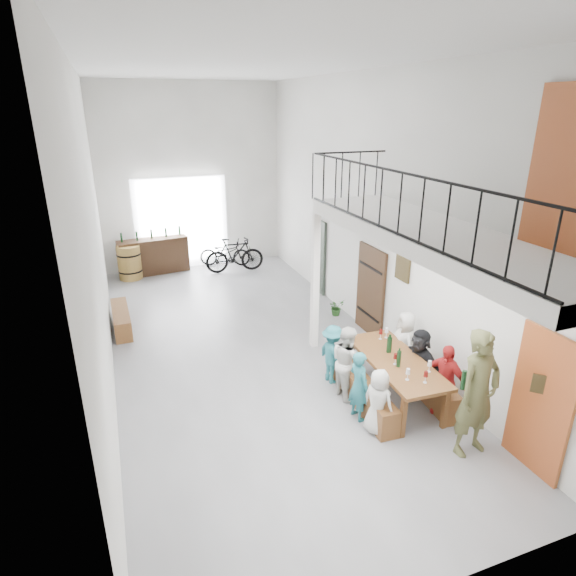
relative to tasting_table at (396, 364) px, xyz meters
name	(u,v)px	position (x,y,z in m)	size (l,w,h in m)	color
floor	(249,346)	(-1.79, 2.80, -0.71)	(12.00, 12.00, 0.00)	slate
room_walls	(244,177)	(-1.79, 2.80, 2.85)	(12.00, 12.00, 12.00)	white
gateway_portal	(182,223)	(-2.19, 8.74, 0.69)	(2.80, 0.08, 2.80)	white
right_wall_decor	(415,283)	(0.91, 0.93, 1.04)	(0.07, 8.28, 5.07)	#9F471F
balcony	(431,239)	(0.19, -0.33, 2.26)	(1.52, 5.62, 4.00)	white
tasting_table	(396,364)	(0.00, 0.00, 0.00)	(1.00, 2.22, 0.79)	brown
bench_inner	(362,392)	(-0.58, 0.07, -0.47)	(0.33, 2.04, 0.47)	brown
bench_wall	(422,379)	(0.62, 0.06, -0.46)	(0.28, 2.12, 0.49)	brown
tableware	(398,352)	(0.03, 0.01, 0.22)	(0.53, 1.62, 0.35)	black
side_bench	(121,319)	(-4.29, 4.67, -0.48)	(0.36, 1.64, 0.46)	brown
oak_barrel	(130,262)	(-3.87, 8.15, -0.20)	(0.69, 0.69, 1.01)	olive
serving_counter	(154,256)	(-3.14, 8.45, -0.17)	(2.03, 0.57, 1.07)	#3A2513
counter_bottles	(151,234)	(-3.15, 8.47, 0.51)	(1.77, 0.33, 0.28)	black
guest_left_a	(378,402)	(-0.72, -0.66, -0.16)	(0.53, 0.35, 1.09)	silver
guest_left_b	(359,385)	(-0.83, -0.23, -0.10)	(0.44, 0.29, 1.21)	#246F78
guest_left_c	(347,362)	(-0.70, 0.44, -0.05)	(0.64, 0.50, 1.32)	silver
guest_left_d	(333,354)	(-0.74, 0.92, -0.14)	(0.73, 0.42, 1.12)	#246F78
guest_right_a	(445,380)	(0.54, -0.61, -0.08)	(0.74, 0.31, 1.26)	#B01E1F
guest_right_b	(418,362)	(0.50, 0.05, -0.09)	(1.15, 0.36, 1.24)	black
guest_right_c	(405,344)	(0.64, 0.69, -0.07)	(0.62, 0.40, 1.27)	silver
host_standing	(478,394)	(0.35, -1.53, 0.27)	(0.71, 0.47, 1.96)	brown
potted_plant	(336,307)	(0.66, 3.62, -0.50)	(0.37, 0.32, 0.41)	#1C441A
bicycle_near	(225,253)	(-0.96, 8.40, -0.29)	(0.55, 1.59, 0.84)	black
bicycle_far	(235,255)	(-0.82, 7.69, -0.17)	(0.50, 1.78, 1.07)	black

